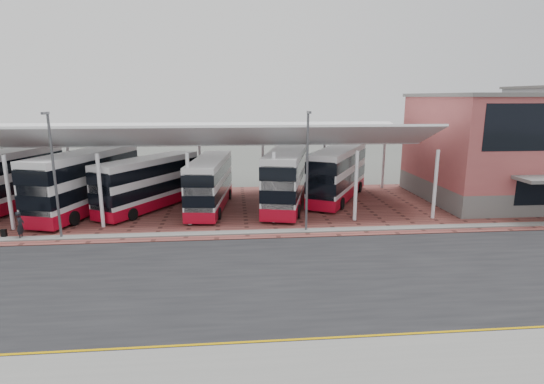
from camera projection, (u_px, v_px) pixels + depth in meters
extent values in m
plane|color=#4A4D48|center=(289.00, 269.00, 22.53)|extent=(140.00, 140.00, 0.00)
cube|color=black|center=(291.00, 277.00, 21.56)|extent=(120.00, 14.00, 0.02)
cube|color=brown|center=(292.00, 206.00, 35.33)|extent=(72.00, 16.00, 0.06)
cube|color=slate|center=(325.00, 377.00, 13.77)|extent=(120.00, 4.00, 0.14)
cube|color=slate|center=(277.00, 232.00, 28.54)|extent=(120.00, 0.80, 0.14)
cube|color=#BA8A00|center=(314.00, 343.00, 15.73)|extent=(120.00, 0.12, 0.01)
cube|color=#BA8A00|center=(312.00, 339.00, 16.02)|extent=(120.00, 0.12, 0.01)
cylinder|color=white|center=(2.00, 171.00, 38.82)|extent=(0.26, 0.26, 4.60)
cylinder|color=white|center=(9.00, 193.00, 28.61)|extent=(0.26, 0.26, 5.20)
cylinder|color=white|center=(70.00, 170.00, 39.36)|extent=(0.26, 0.26, 4.60)
cylinder|color=white|center=(100.00, 191.00, 29.14)|extent=(0.26, 0.26, 5.20)
cylinder|color=white|center=(136.00, 169.00, 39.90)|extent=(0.26, 0.26, 4.60)
cylinder|color=white|center=(189.00, 190.00, 29.68)|extent=(0.26, 0.26, 5.20)
cylinder|color=white|center=(200.00, 168.00, 40.43)|extent=(0.26, 0.26, 4.60)
cylinder|color=white|center=(274.00, 188.00, 30.22)|extent=(0.26, 0.26, 5.20)
cylinder|color=white|center=(263.00, 167.00, 40.97)|extent=(0.26, 0.26, 4.60)
cylinder|color=white|center=(356.00, 186.00, 30.75)|extent=(0.26, 0.26, 5.20)
cylinder|color=white|center=(324.00, 166.00, 41.51)|extent=(0.26, 0.26, 4.60)
cylinder|color=white|center=(435.00, 185.00, 31.29)|extent=(0.26, 0.26, 5.20)
cylinder|color=white|center=(383.00, 165.00, 42.04)|extent=(0.26, 0.26, 4.60)
cube|color=silver|center=(189.00, 137.00, 31.05)|extent=(37.00, 4.95, 1.95)
cube|color=silver|center=(196.00, 133.00, 36.53)|extent=(37.00, 7.12, 1.43)
cube|color=#64625F|center=(523.00, 189.00, 37.99)|extent=(18.00, 12.00, 1.80)
cube|color=#AC4F4E|center=(530.00, 138.00, 37.00)|extent=(18.00, 12.00, 7.20)
cube|color=#64625F|center=(535.00, 95.00, 36.19)|extent=(18.40, 12.40, 0.30)
cylinder|color=#4E4F55|center=(55.00, 178.00, 26.52)|extent=(0.16, 0.16, 8.00)
cube|color=#4E4F55|center=(45.00, 113.00, 25.35)|extent=(0.15, 0.90, 0.15)
cylinder|color=#4E4F55|center=(307.00, 174.00, 27.95)|extent=(0.16, 0.16, 8.00)
cube|color=#4E4F55|center=(309.00, 112.00, 26.78)|extent=(0.15, 0.90, 0.15)
cube|color=silver|center=(3.00, 180.00, 33.12)|extent=(5.31, 11.78, 4.49)
cube|color=#A4071B|center=(6.00, 203.00, 33.52)|extent=(5.36, 11.83, 0.94)
cube|color=black|center=(3.00, 186.00, 33.22)|extent=(5.36, 11.83, 0.99)
cube|color=black|center=(0.00, 165.00, 32.86)|extent=(5.36, 11.83, 0.99)
cylinder|color=black|center=(24.00, 194.00, 37.29)|extent=(0.54, 1.08, 1.04)
cylinder|color=black|center=(51.00, 195.00, 36.91)|extent=(0.54, 1.08, 1.04)
cube|color=silver|center=(86.00, 180.00, 33.23)|extent=(5.77, 11.80, 4.51)
cube|color=#A4071B|center=(89.00, 203.00, 33.63)|extent=(5.82, 11.85, 0.94)
cube|color=black|center=(87.00, 186.00, 33.33)|extent=(5.82, 11.85, 1.00)
cube|color=black|center=(85.00, 165.00, 32.96)|extent=(5.82, 11.85, 1.00)
cube|color=black|center=(33.00, 198.00, 27.78)|extent=(2.29, 0.77, 3.77)
cylinder|color=black|center=(41.00, 216.00, 30.38)|extent=(0.58, 1.09, 1.05)
cylinder|color=black|center=(74.00, 218.00, 29.89)|extent=(0.58, 1.09, 1.05)
cylinder|color=black|center=(101.00, 194.00, 37.44)|extent=(0.58, 1.09, 1.05)
cylinder|color=black|center=(128.00, 195.00, 36.95)|extent=(0.58, 1.09, 1.05)
cube|color=silver|center=(149.00, 182.00, 34.08)|extent=(7.18, 9.80, 3.94)
cube|color=#A4071B|center=(150.00, 201.00, 34.44)|extent=(7.23, 9.85, 0.82)
cube|color=black|center=(149.00, 187.00, 34.17)|extent=(7.23, 9.85, 0.87)
cube|color=black|center=(148.00, 169.00, 33.85)|extent=(7.23, 9.85, 0.87)
cube|color=black|center=(100.00, 196.00, 29.73)|extent=(1.81, 1.15, 3.30)
cylinder|color=black|center=(110.00, 211.00, 32.13)|extent=(0.69, 0.92, 0.92)
cylinder|color=black|center=(132.00, 214.00, 31.15)|extent=(0.69, 0.92, 0.92)
cylinder|color=black|center=(165.00, 194.00, 37.78)|extent=(0.69, 0.92, 0.92)
cylinder|color=black|center=(186.00, 196.00, 36.81)|extent=(0.69, 0.92, 0.92)
cube|color=silver|center=(210.00, 182.00, 34.14)|extent=(3.40, 10.13, 3.88)
cube|color=#A4071B|center=(211.00, 201.00, 34.48)|extent=(3.44, 10.17, 0.81)
cube|color=black|center=(210.00, 187.00, 34.22)|extent=(3.44, 10.17, 0.86)
cube|color=black|center=(210.00, 170.00, 33.91)|extent=(3.44, 10.17, 0.86)
cube|color=black|center=(198.00, 198.00, 29.35)|extent=(2.03, 0.33, 3.25)
cylinder|color=black|center=(189.00, 213.00, 31.44)|extent=(0.36, 0.93, 0.90)
cylinder|color=black|center=(219.00, 213.00, 31.38)|extent=(0.36, 0.93, 0.90)
cylinder|color=black|center=(204.00, 194.00, 37.64)|extent=(0.36, 0.93, 0.90)
cylinder|color=black|center=(229.00, 194.00, 37.59)|extent=(0.36, 0.93, 0.90)
cube|color=silver|center=(287.00, 176.00, 34.99)|extent=(5.18, 11.59, 4.42)
cube|color=#A4071B|center=(287.00, 198.00, 35.39)|extent=(5.23, 11.64, 0.92)
cube|color=black|center=(287.00, 182.00, 35.09)|extent=(5.23, 11.64, 0.98)
cube|color=black|center=(287.00, 162.00, 34.73)|extent=(5.23, 11.64, 0.98)
cube|color=black|center=(278.00, 192.00, 29.61)|extent=(2.27, 0.65, 3.70)
cylinder|color=black|center=(264.00, 210.00, 32.12)|extent=(0.52, 1.07, 1.03)
cylinder|color=black|center=(298.00, 211.00, 31.75)|extent=(0.52, 1.07, 1.03)
cylinder|color=black|center=(277.00, 190.00, 39.09)|extent=(0.52, 1.07, 1.03)
cylinder|color=black|center=(305.00, 191.00, 38.72)|extent=(0.52, 1.07, 1.03)
cube|color=silver|center=(338.00, 172.00, 37.35)|extent=(7.40, 10.81, 4.28)
cube|color=#A4071B|center=(338.00, 192.00, 37.73)|extent=(7.45, 10.87, 0.90)
cube|color=black|center=(338.00, 177.00, 37.45)|extent=(7.45, 10.87, 0.95)
cube|color=black|center=(339.00, 159.00, 37.10)|extent=(7.45, 10.87, 0.95)
cube|color=black|center=(320.00, 185.00, 32.50)|extent=(2.02, 1.15, 3.58)
cylinder|color=black|center=(312.00, 201.00, 35.10)|extent=(0.72, 1.01, 1.00)
cylinder|color=black|center=(342.00, 203.00, 34.15)|extent=(0.72, 1.01, 1.00)
cylinder|color=black|center=(334.00, 185.00, 41.39)|extent=(0.72, 1.01, 1.00)
cylinder|color=black|center=(360.00, 187.00, 40.43)|extent=(0.72, 1.01, 1.00)
imported|color=black|center=(20.00, 225.00, 27.08)|extent=(0.47, 0.67, 1.76)
cube|color=black|center=(4.00, 233.00, 27.34)|extent=(0.32, 0.23, 0.55)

